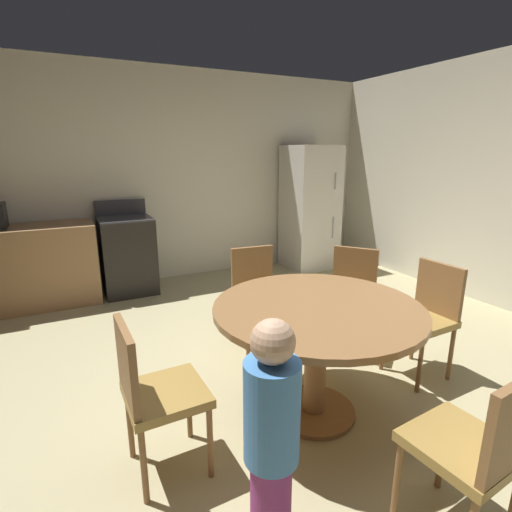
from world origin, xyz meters
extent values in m
plane|color=tan|center=(0.00, 0.00, 0.00)|extent=(14.00, 14.00, 0.00)
cube|color=silver|center=(0.00, 3.14, 1.35)|extent=(6.15, 0.12, 2.70)
cube|color=#9E754C|center=(-1.89, 2.74, 0.45)|extent=(1.78, 0.60, 0.90)
cube|color=black|center=(-0.65, 2.74, 0.45)|extent=(0.60, 0.60, 0.90)
cube|color=#38383D|center=(-0.65, 2.74, 0.91)|extent=(0.60, 0.60, 0.02)
cube|color=#38383D|center=(-0.65, 3.02, 1.01)|extent=(0.60, 0.04, 0.18)
cube|color=silver|center=(1.94, 2.69, 0.88)|extent=(0.68, 0.66, 1.76)
cylinder|color=#B2B2B7|center=(2.12, 2.35, 1.28)|extent=(0.02, 0.02, 0.22)
cylinder|color=#B2B2B7|center=(2.12, 2.35, 0.63)|extent=(0.02, 0.02, 0.30)
cylinder|color=olive|center=(0.05, -0.20, 0.01)|extent=(0.54, 0.54, 0.03)
cylinder|color=olive|center=(0.05, -0.20, 0.36)|extent=(0.14, 0.14, 0.72)
cylinder|color=olive|center=(0.05, -0.20, 0.74)|extent=(1.29, 1.29, 0.04)
cylinder|color=olive|center=(-0.06, -1.01, 0.21)|extent=(0.03, 0.03, 0.43)
cylinder|color=olive|center=(0.28, -0.98, 0.21)|extent=(0.03, 0.03, 0.43)
cube|color=#A37F3D|center=(0.13, -1.16, 0.45)|extent=(0.43, 0.43, 0.05)
cylinder|color=olive|center=(0.29, 0.57, 0.21)|extent=(0.03, 0.03, 0.43)
cylinder|color=olive|center=(-0.05, 0.60, 0.21)|extent=(0.03, 0.03, 0.43)
cylinder|color=olive|center=(0.32, 0.91, 0.21)|extent=(0.03, 0.03, 0.43)
cylinder|color=olive|center=(-0.02, 0.94, 0.21)|extent=(0.03, 0.03, 0.43)
cube|color=#A37F3D|center=(0.13, 0.76, 0.45)|extent=(0.43, 0.43, 0.05)
cube|color=olive|center=(0.15, 0.94, 0.66)|extent=(0.38, 0.07, 0.42)
cylinder|color=olive|center=(-0.75, -0.05, 0.21)|extent=(0.03, 0.03, 0.43)
cylinder|color=olive|center=(-0.74, -0.39, 0.21)|extent=(0.03, 0.03, 0.43)
cylinder|color=olive|center=(-1.09, -0.06, 0.21)|extent=(0.03, 0.03, 0.43)
cylinder|color=olive|center=(-1.08, -0.40, 0.21)|extent=(0.03, 0.03, 0.43)
cube|color=#A37F3D|center=(-0.92, -0.23, 0.45)|extent=(0.41, 0.41, 0.05)
cube|color=olive|center=(-1.10, -0.24, 0.66)|extent=(0.05, 0.38, 0.42)
cylinder|color=olive|center=(0.84, -0.34, 0.21)|extent=(0.03, 0.03, 0.43)
cylinder|color=olive|center=(0.83, 0.00, 0.21)|extent=(0.03, 0.03, 0.43)
cylinder|color=olive|center=(1.18, -0.33, 0.21)|extent=(0.03, 0.03, 0.43)
cylinder|color=olive|center=(1.17, 0.01, 0.21)|extent=(0.03, 0.03, 0.43)
cube|color=#A37F3D|center=(1.01, -0.17, 0.45)|extent=(0.41, 0.41, 0.05)
cube|color=olive|center=(1.19, -0.16, 0.66)|extent=(0.05, 0.38, 0.42)
cylinder|color=olive|center=(0.77, 0.16, 0.21)|extent=(0.03, 0.03, 0.43)
cylinder|color=olive|center=(0.56, 0.42, 0.21)|extent=(0.03, 0.03, 0.43)
cylinder|color=olive|center=(1.04, 0.37, 0.21)|extent=(0.03, 0.03, 0.43)
cylinder|color=olive|center=(0.83, 0.63, 0.21)|extent=(0.03, 0.03, 0.43)
cube|color=#A37F3D|center=(0.80, 0.39, 0.45)|extent=(0.56, 0.56, 0.05)
cube|color=olive|center=(0.94, 0.51, 0.66)|extent=(0.26, 0.32, 0.42)
cylinder|color=#8C337A|center=(-0.66, -0.90, 0.25)|extent=(0.17, 0.17, 0.50)
cylinder|color=#4784CC|center=(-0.66, -0.90, 0.71)|extent=(0.31, 0.31, 0.42)
sphere|color=#D6A884|center=(-0.66, -0.90, 1.00)|extent=(0.17, 0.17, 0.17)
camera|label=1|loc=(-1.29, -2.02, 1.67)|focal=27.29mm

